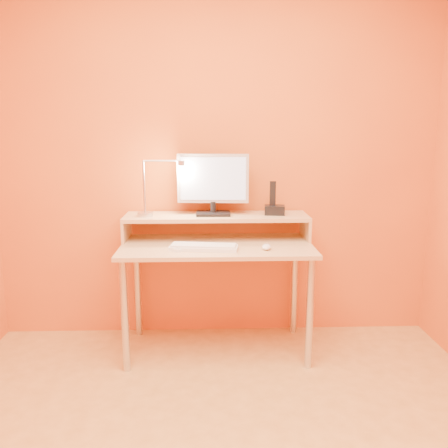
{
  "coord_description": "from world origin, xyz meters",
  "views": [
    {
      "loc": [
        -0.05,
        -1.62,
        1.44
      ],
      "look_at": [
        0.04,
        1.13,
        0.86
      ],
      "focal_mm": 36.75,
      "sensor_mm": 36.0,
      "label": 1
    }
  ],
  "objects_px": {
    "lamp_base": "(145,214)",
    "mouse": "(267,247)",
    "monitor_panel": "(213,178)",
    "phone_dock": "(275,210)",
    "remote_control": "(181,247)",
    "keyboard": "(204,248)"
  },
  "relations": [
    {
      "from": "monitor_panel",
      "to": "keyboard",
      "type": "distance_m",
      "value": 0.49
    },
    {
      "from": "phone_dock",
      "to": "remote_control",
      "type": "relative_size",
      "value": 0.81
    },
    {
      "from": "keyboard",
      "to": "phone_dock",
      "type": "bearing_deg",
      "value": 38.58
    },
    {
      "from": "lamp_base",
      "to": "keyboard",
      "type": "height_order",
      "value": "lamp_base"
    },
    {
      "from": "phone_dock",
      "to": "mouse",
      "type": "height_order",
      "value": "phone_dock"
    },
    {
      "from": "monitor_panel",
      "to": "remote_control",
      "type": "xyz_separation_m",
      "value": [
        -0.2,
        -0.27,
        -0.39
      ]
    },
    {
      "from": "lamp_base",
      "to": "mouse",
      "type": "height_order",
      "value": "lamp_base"
    },
    {
      "from": "monitor_panel",
      "to": "remote_control",
      "type": "bearing_deg",
      "value": -123.14
    },
    {
      "from": "monitor_panel",
      "to": "mouse",
      "type": "height_order",
      "value": "monitor_panel"
    },
    {
      "from": "phone_dock",
      "to": "remote_control",
      "type": "distance_m",
      "value": 0.68
    },
    {
      "from": "phone_dock",
      "to": "mouse",
      "type": "relative_size",
      "value": 1.37
    },
    {
      "from": "monitor_panel",
      "to": "remote_control",
      "type": "distance_m",
      "value": 0.51
    },
    {
      "from": "phone_dock",
      "to": "keyboard",
      "type": "relative_size",
      "value": 0.32
    },
    {
      "from": "monitor_panel",
      "to": "keyboard",
      "type": "relative_size",
      "value": 1.14
    },
    {
      "from": "monitor_panel",
      "to": "mouse",
      "type": "bearing_deg",
      "value": -39.16
    },
    {
      "from": "keyboard",
      "to": "remote_control",
      "type": "height_order",
      "value": "keyboard"
    },
    {
      "from": "mouse",
      "to": "remote_control",
      "type": "height_order",
      "value": "mouse"
    },
    {
      "from": "mouse",
      "to": "lamp_base",
      "type": "bearing_deg",
      "value": 173.85
    },
    {
      "from": "phone_dock",
      "to": "mouse",
      "type": "bearing_deg",
      "value": -98.88
    },
    {
      "from": "lamp_base",
      "to": "mouse",
      "type": "distance_m",
      "value": 0.82
    },
    {
      "from": "remote_control",
      "to": "phone_dock",
      "type": "bearing_deg",
      "value": 34.91
    },
    {
      "from": "mouse",
      "to": "monitor_panel",
      "type": "bearing_deg",
      "value": 149.49
    }
  ]
}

